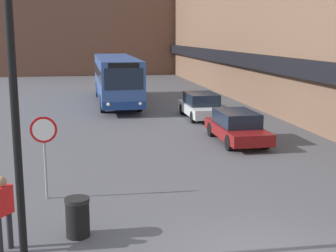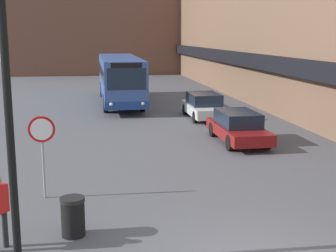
% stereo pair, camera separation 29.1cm
% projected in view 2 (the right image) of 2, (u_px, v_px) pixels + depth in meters
% --- Properties ---
extents(building_row_right, '(5.50, 60.00, 9.85)m').
position_uv_depth(building_row_right, '(274.00, 32.00, 33.57)').
color(building_row_right, brown).
rests_on(building_row_right, ground_plane).
extents(building_backdrop_far, '(26.00, 8.00, 17.78)m').
position_uv_depth(building_backdrop_far, '(114.00, 0.00, 57.01)').
color(building_backdrop_far, brown).
rests_on(building_backdrop_far, ground_plane).
extents(city_bus, '(2.55, 12.25, 3.19)m').
position_uv_depth(city_bus, '(120.00, 78.00, 32.23)').
color(city_bus, '#335193').
rests_on(city_bus, ground_plane).
extents(parked_car_front, '(1.80, 4.51, 1.38)m').
position_uv_depth(parked_car_front, '(238.00, 127.00, 20.66)').
color(parked_car_front, maroon).
rests_on(parked_car_front, ground_plane).
extents(parked_car_back, '(1.88, 4.51, 1.42)m').
position_uv_depth(parked_car_back, '(204.00, 106.00, 26.71)').
color(parked_car_back, silver).
rests_on(parked_car_back, ground_plane).
extents(stop_sign, '(0.76, 0.08, 2.43)m').
position_uv_depth(stop_sign, '(42.00, 139.00, 13.36)').
color(stop_sign, gray).
rests_on(stop_sign, ground_plane).
extents(street_lamp, '(1.46, 0.36, 6.07)m').
position_uv_depth(street_lamp, '(23.00, 83.00, 8.95)').
color(street_lamp, black).
rests_on(street_lamp, ground_plane).
extents(trash_bin, '(0.59, 0.59, 0.95)m').
position_uv_depth(trash_bin, '(73.00, 217.00, 11.04)').
color(trash_bin, black).
rests_on(trash_bin, ground_plane).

